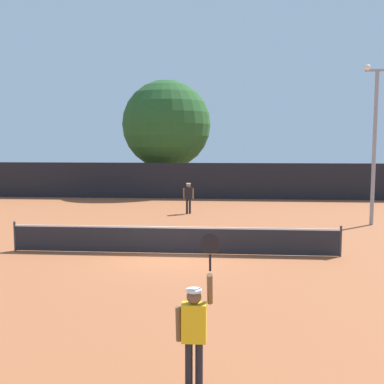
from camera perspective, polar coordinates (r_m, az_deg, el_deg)
The scene contains 10 objects.
ground_plane at distance 16.59m, azimuth -2.28°, elevation -7.52°, with size 120.00×120.00×0.00m, color #9E5633.
tennis_net at distance 16.48m, azimuth -2.29°, elevation -5.79°, with size 11.59×0.08×1.07m.
perimeter_fence at distance 32.44m, azimuth 1.06°, elevation 1.37°, with size 38.28×0.12×2.50m, color black.
player_serving at distance 7.50m, azimuth 0.34°, elevation -15.81°, with size 0.67×0.39×2.50m.
player_receiving at distance 25.58m, azimuth -0.44°, elevation -0.37°, with size 0.57×0.25×1.68m.
tennis_ball at distance 19.31m, azimuth 3.45°, elevation -5.48°, with size 0.07×0.07×0.07m, color #CCE033.
light_pole at distance 23.53m, azimuth 21.43°, elevation 6.61°, with size 1.18×0.28×7.47m.
large_tree at distance 35.99m, azimuth -3.13°, elevation 8.21°, with size 6.71×6.71×8.62m.
parked_car_near at distance 40.21m, azimuth 4.61°, elevation 1.58°, with size 2.30×4.36×1.69m.
parked_car_mid at distance 38.64m, azimuth 17.14°, elevation 1.15°, with size 2.00×4.24×1.69m.
Camera 1 is at (1.89, -16.02, 3.89)m, focal length 43.68 mm.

